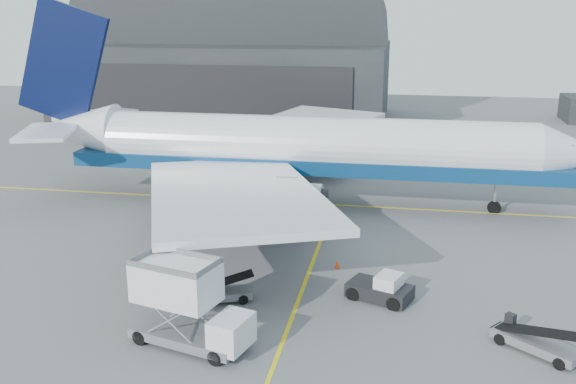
% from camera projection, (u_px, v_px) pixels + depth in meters
% --- Properties ---
extents(ground, '(200.00, 200.00, 0.00)m').
position_uv_depth(ground, '(299.00, 298.00, 39.82)').
color(ground, '#565659').
rests_on(ground, ground).
extents(taxi_lines, '(80.00, 42.12, 0.02)m').
position_uv_depth(taxi_lines, '(324.00, 231.00, 51.80)').
color(taxi_lines, yellow).
rests_on(taxi_lines, ground).
extents(hangar, '(50.00, 28.30, 28.00)m').
position_uv_depth(hangar, '(229.00, 59.00, 102.37)').
color(hangar, black).
rests_on(hangar, ground).
extents(airliner, '(53.13, 51.52, 18.65)m').
position_uv_depth(airliner, '(292.00, 147.00, 58.12)').
color(airliner, white).
rests_on(airliner, ground).
extents(catering_truck, '(7.02, 4.13, 4.55)m').
position_uv_depth(catering_truck, '(186.00, 305.00, 33.71)').
color(catering_truck, slate).
rests_on(catering_truck, ground).
extents(pushback_tug, '(4.35, 3.40, 1.78)m').
position_uv_depth(pushback_tug, '(381.00, 289.00, 39.53)').
color(pushback_tug, black).
rests_on(pushback_tug, ground).
extents(belt_loader_a, '(4.68, 3.01, 1.77)m').
position_uv_depth(belt_loader_a, '(215.00, 293.00, 39.27)').
color(belt_loader_a, slate).
rests_on(belt_loader_a, ground).
extents(belt_loader_b, '(4.51, 4.03, 1.84)m').
position_uv_depth(belt_loader_b, '(535.00, 341.00, 33.54)').
color(belt_loader_b, slate).
rests_on(belt_loader_b, ground).
extents(traffic_cone, '(0.37, 0.37, 0.54)m').
position_uv_depth(traffic_cone, '(337.00, 264.00, 44.47)').
color(traffic_cone, '#FF4208').
rests_on(traffic_cone, ground).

